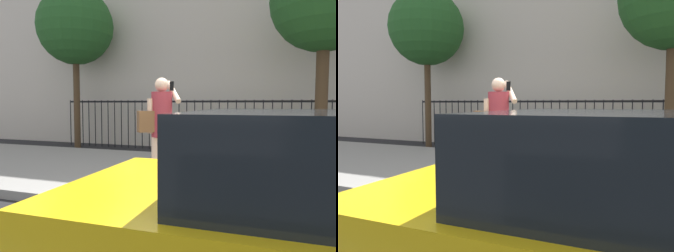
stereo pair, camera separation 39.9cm
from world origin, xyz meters
TOP-DOWN VIEW (x-y plane):
  - ground_plane at (0.00, 0.00)m, footprint 60.00×60.00m
  - sidewalk at (0.00, 2.20)m, footprint 28.00×4.40m
  - building_facade at (0.00, 8.50)m, footprint 28.00×4.00m
  - iron_fence at (0.00, 5.90)m, footprint 12.03×0.04m
  - pedestrian_on_phone at (-0.69, 1.09)m, footprint 0.71×0.67m
  - street_tree_near at (-5.30, 5.30)m, footprint 2.48×2.48m

SIDE VIEW (x-z plane):
  - ground_plane at x=0.00m, z-range 0.00..0.00m
  - sidewalk at x=0.00m, z-range 0.00..0.15m
  - iron_fence at x=0.00m, z-range 0.22..1.82m
  - pedestrian_on_phone at x=-0.69m, z-range 0.30..2.06m
  - street_tree_near at x=-5.30m, z-range 1.36..6.61m
  - building_facade at x=0.00m, z-range 0.00..9.65m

